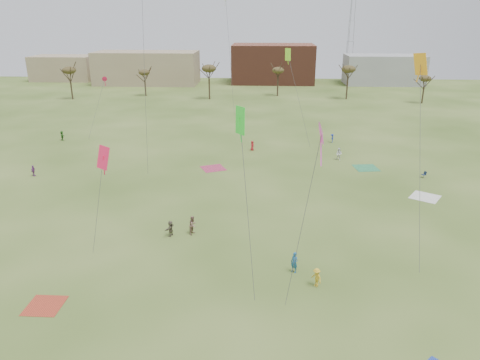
{
  "coord_description": "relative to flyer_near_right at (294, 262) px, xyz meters",
  "views": [
    {
      "loc": [
        2.22,
        -30.47,
        21.19
      ],
      "look_at": [
        0.0,
        12.0,
        5.5
      ],
      "focal_mm": 33.83,
      "sensor_mm": 36.0,
      "label": 1
    }
  ],
  "objects": [
    {
      "name": "building_tan_west",
      "position": [
        -70.14,
        118.06,
        3.05
      ],
      "size": [
        20.0,
        12.0,
        8.0
      ],
      "primitive_type": "cube",
      "color": "#937F60",
      "rests_on": "ground"
    },
    {
      "name": "blanket_olive",
      "position": [
        12.22,
        28.97,
        -0.95
      ],
      "size": [
        3.71,
        3.71,
        0.03
      ],
      "primitive_type": "cube",
      "rotation": [
        0.0,
        0.0,
        1.71
      ],
      "color": "#328A55",
      "rests_on": "ground"
    },
    {
      "name": "blanket_plum",
      "position": [
        -10.08,
        27.65,
        -0.95
      ],
      "size": [
        4.22,
        4.22,
        0.03
      ],
      "primitive_type": "cube",
      "rotation": [
        0.0,
        0.0,
        2.0
      ],
      "color": "#AB3454",
      "rests_on": "ground"
    },
    {
      "name": "flyer_far_c",
      "position": [
        9.16,
        42.8,
        -0.19
      ],
      "size": [
        0.57,
        0.98,
        1.52
      ],
      "primitive_type": "imported",
      "rotation": [
        0.0,
        0.0,
        4.71
      ],
      "color": "#213597",
      "rests_on": "ground"
    },
    {
      "name": "ground",
      "position": [
        -5.14,
        -3.94,
        -0.95
      ],
      "size": [
        260.0,
        260.0,
        0.0
      ],
      "primitive_type": "plane",
      "color": "#365019",
      "rests_on": "ground"
    },
    {
      "name": "tree_line",
      "position": [
        -7.99,
        75.18,
        6.13
      ],
      "size": [
        117.44,
        49.32,
        8.91
      ],
      "color": "#3A2B1E",
      "rests_on": "ground"
    },
    {
      "name": "spectator_mid_e",
      "position": [
        8.81,
        32.7,
        -0.01
      ],
      "size": [
        1.17,
        1.11,
        1.9
      ],
      "primitive_type": "imported",
      "rotation": [
        0.0,
        0.0,
        5.69
      ],
      "color": "white",
      "rests_on": "ground"
    },
    {
      "name": "building_grey",
      "position": [
        34.86,
        114.06,
        3.55
      ],
      "size": [
        24.0,
        12.0,
        9.0
      ],
      "primitive_type": "cube",
      "color": "gray",
      "rests_on": "ground"
    },
    {
      "name": "kites_aloft",
      "position": [
        -8.18,
        30.43,
        20.51
      ],
      "size": [
        66.69,
        67.21,
        26.89
      ],
      "color": "#EA1B47",
      "rests_on": "ground"
    },
    {
      "name": "blanket_red",
      "position": [
        -19.52,
        -5.89,
        -0.95
      ],
      "size": [
        2.73,
        2.73,
        0.03
      ],
      "primitive_type": "cube",
      "rotation": [
        0.0,
        0.0,
        1.57
      ],
      "color": "#B33A23",
      "rests_on": "ground"
    },
    {
      "name": "flyer_far_b",
      "position": [
        -4.64,
        37.21,
        -0.15
      ],
      "size": [
        0.83,
        0.93,
        1.61
      ],
      "primitive_type": "imported",
      "rotation": [
        0.0,
        0.0,
        1.07
      ],
      "color": "#A91D23",
      "rests_on": "ground"
    },
    {
      "name": "radio_tower",
      "position": [
        24.86,
        121.06,
        18.26
      ],
      "size": [
        1.51,
        1.72,
        41.0
      ],
      "color": "#9EA3A8",
      "rests_on": "ground"
    },
    {
      "name": "spectator_mid_d",
      "position": [
        -34.59,
        23.06,
        -0.17
      ],
      "size": [
        0.46,
        0.94,
        1.56
      ],
      "primitive_type": "imported",
      "rotation": [
        0.0,
        0.0,
        1.49
      ],
      "color": "#863C91",
      "rests_on": "ground"
    },
    {
      "name": "camp_chair_right",
      "position": [
        19.25,
        25.23,
        -0.69
      ],
      "size": [
        0.68,
        0.65,
        0.87
      ],
      "rotation": [
        0.0,
        0.0,
        5.04
      ],
      "color": "#15223B",
      "rests_on": "ground"
    },
    {
      "name": "building_brick",
      "position": [
        -0.14,
        116.06,
        5.05
      ],
      "size": [
        26.0,
        16.0,
        12.0
      ],
      "primitive_type": "cube",
      "color": "brown",
      "rests_on": "ground"
    },
    {
      "name": "flyer_near_right",
      "position": [
        0.0,
        0.0,
        0.0
      ],
      "size": [
        0.82,
        0.8,
        1.91
      ],
      "primitive_type": "imported",
      "rotation": [
        0.0,
        0.0,
        5.56
      ],
      "color": "#1C5684",
      "rests_on": "ground"
    },
    {
      "name": "spectator_fore_c",
      "position": [
        -12.08,
        6.23,
        -0.13
      ],
      "size": [
        0.99,
        1.6,
        1.65
      ],
      "primitive_type": "imported",
      "rotation": [
        0.0,
        0.0,
        4.36
      ],
      "color": "#655C48",
      "rests_on": "ground"
    },
    {
      "name": "flyer_mid_b",
      "position": [
        1.69,
        -2.07,
        -0.13
      ],
      "size": [
        1.11,
        1.22,
        1.64
      ],
      "primitive_type": "imported",
      "rotation": [
        0.0,
        0.0,
        5.33
      ],
      "color": "gold",
      "rests_on": "ground"
    },
    {
      "name": "building_tan",
      "position": [
        -40.14,
        111.06,
        4.05
      ],
      "size": [
        32.0,
        14.0,
        10.0
      ],
      "primitive_type": "cube",
      "color": "#937F60",
      "rests_on": "ground"
    },
    {
      "name": "spectator_fore_b",
      "position": [
        -9.88,
        6.82,
        0.02
      ],
      "size": [
        1.03,
        1.15,
        1.95
      ],
      "primitive_type": "imported",
      "rotation": [
        0.0,
        0.0,
        1.21
      ],
      "color": "#846354",
      "rests_on": "ground"
    },
    {
      "name": "blanket_cream",
      "position": [
        17.13,
        18.06,
        -0.95
      ],
      "size": [
        4.4,
        4.4,
        0.03
      ],
      "primitive_type": "cube",
      "rotation": [
        0.0,
        0.0,
        2.56
      ],
      "color": "white",
      "rests_on": "ground"
    },
    {
      "name": "flyer_far_a",
      "position": [
        -38.52,
        41.71,
        -0.1
      ],
      "size": [
        1.32,
        1.6,
        1.71
      ],
      "primitive_type": "imported",
      "rotation": [
        0.0,
        0.0,
        2.17
      ],
      "color": "#316F25",
      "rests_on": "ground"
    }
  ]
}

